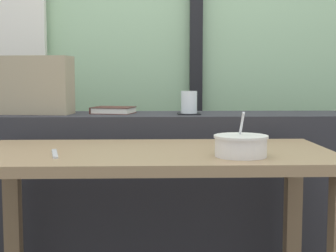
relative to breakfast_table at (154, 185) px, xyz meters
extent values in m
cube|color=#9EC699|center=(0.04, 1.20, 0.79)|extent=(4.80, 0.08, 2.80)
cube|color=black|center=(0.24, 1.13, 0.69)|extent=(0.07, 0.05, 2.60)
cube|color=#2D2D33|center=(0.04, 0.57, -0.20)|extent=(2.80, 0.36, 0.82)
cube|color=#826849|center=(-0.56, 0.25, -0.26)|extent=(0.06, 0.06, 0.70)
cube|color=#826849|center=(0.56, 0.25, -0.26)|extent=(0.06, 0.06, 0.70)
cube|color=#997A56|center=(0.00, 0.00, 0.10)|extent=(1.22, 0.60, 0.03)
cube|color=black|center=(0.16, 0.53, 0.21)|extent=(0.10, 0.10, 0.00)
cylinder|color=white|center=(0.16, 0.53, 0.26)|extent=(0.07, 0.07, 0.10)
cylinder|color=orange|center=(0.16, 0.53, 0.25)|extent=(0.07, 0.07, 0.07)
cube|color=#47231E|center=(-0.18, 0.60, 0.21)|extent=(0.21, 0.19, 0.00)
cube|color=silver|center=(-0.18, 0.60, 0.22)|extent=(0.20, 0.18, 0.02)
cube|color=#47231E|center=(-0.18, 0.60, 0.23)|extent=(0.21, 0.19, 0.00)
cube|color=#47231E|center=(-0.27, 0.62, 0.22)|extent=(0.04, 0.14, 0.03)
cube|color=tan|center=(-0.53, 0.57, 0.33)|extent=(0.34, 0.18, 0.26)
cylinder|color=silver|center=(0.27, -0.14, 0.16)|extent=(0.16, 0.16, 0.07)
cylinder|color=silver|center=(0.27, -0.14, 0.18)|extent=(0.17, 0.17, 0.01)
cylinder|color=tan|center=(0.27, -0.14, 0.15)|extent=(0.14, 0.14, 0.04)
cylinder|color=silver|center=(0.28, -0.12, 0.20)|extent=(0.01, 0.12, 0.13)
ellipsoid|color=silver|center=(0.28, -0.10, 0.16)|extent=(0.03, 0.05, 0.01)
cube|color=silver|center=(-0.32, -0.08, 0.12)|extent=(0.05, 0.17, 0.01)
camera|label=1|loc=(-0.01, -1.68, 0.37)|focal=53.03mm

